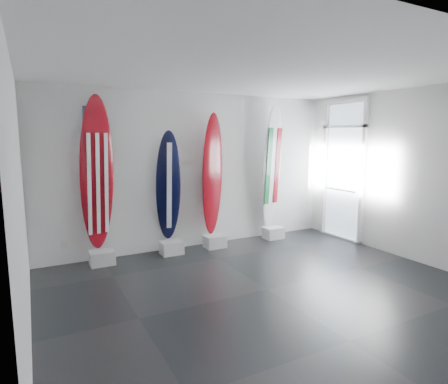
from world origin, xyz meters
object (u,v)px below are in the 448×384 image
surfboard_usa (97,174)px  surfboard_navy (168,186)px  surfboard_italy (272,166)px  surfboard_swiss (212,175)px

surfboard_usa → surfboard_navy: size_ratio=1.27×
surfboard_navy → surfboard_italy: size_ratio=0.78×
surfboard_usa → surfboard_italy: 3.55m
surfboard_swiss → surfboard_italy: size_ratio=0.91×
surfboard_swiss → surfboard_italy: 1.41m
surfboard_italy → surfboard_navy: bearing=164.3°
surfboard_navy → surfboard_swiss: 0.92m
surfboard_navy → surfboard_italy: bearing=7.0°
surfboard_swiss → surfboard_italy: surfboard_italy is taller
surfboard_navy → surfboard_usa: bearing=-173.0°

